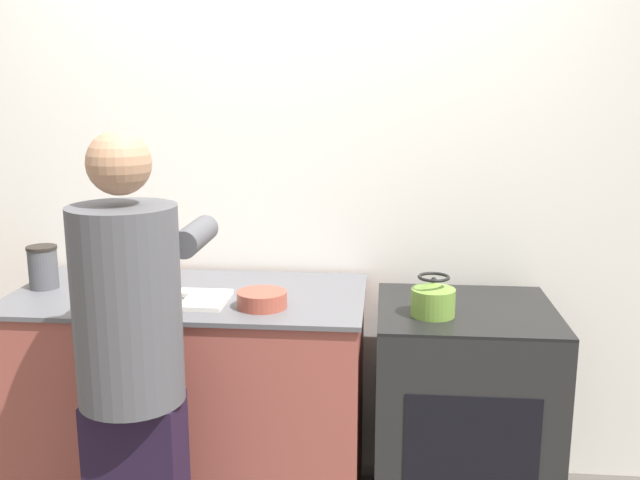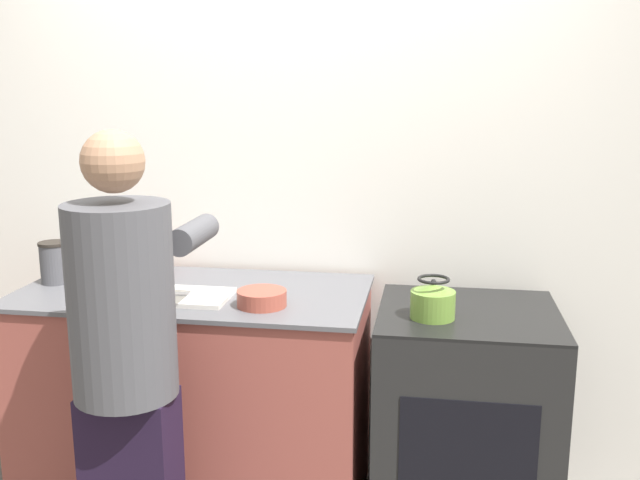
{
  "view_description": "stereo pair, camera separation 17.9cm",
  "coord_description": "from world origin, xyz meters",
  "px_view_note": "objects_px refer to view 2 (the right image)",
  "views": [
    {
      "loc": [
        0.4,
        -2.34,
        1.76
      ],
      "look_at": [
        0.17,
        0.24,
        1.19
      ],
      "focal_mm": 40.0,
      "sensor_mm": 36.0,
      "label": 1
    },
    {
      "loc": [
        0.58,
        -2.32,
        1.76
      ],
      "look_at": [
        0.17,
        0.24,
        1.19
      ],
      "focal_mm": 40.0,
      "sensor_mm": 36.0,
      "label": 2
    }
  ],
  "objects_px": {
    "person": "(127,359)",
    "canister_jar": "(54,262)",
    "oven": "(464,422)",
    "bowl_prep": "(262,298)",
    "knife": "(163,294)",
    "cutting_board": "(179,296)",
    "kettle": "(433,301)"
  },
  "relations": [
    {
      "from": "kettle",
      "to": "bowl_prep",
      "type": "distance_m",
      "value": 0.64
    },
    {
      "from": "knife",
      "to": "kettle",
      "type": "distance_m",
      "value": 1.03
    },
    {
      "from": "bowl_prep",
      "to": "cutting_board",
      "type": "bearing_deg",
      "value": 172.8
    },
    {
      "from": "person",
      "to": "oven",
      "type": "bearing_deg",
      "value": 27.2
    },
    {
      "from": "canister_jar",
      "to": "cutting_board",
      "type": "bearing_deg",
      "value": -12.6
    },
    {
      "from": "kettle",
      "to": "cutting_board",
      "type": "bearing_deg",
      "value": 179.43
    },
    {
      "from": "knife",
      "to": "canister_jar",
      "type": "xyz_separation_m",
      "value": [
        -0.54,
        0.16,
        0.07
      ]
    },
    {
      "from": "kettle",
      "to": "bowl_prep",
      "type": "xyz_separation_m",
      "value": [
        -0.64,
        -0.03,
        -0.01
      ]
    },
    {
      "from": "oven",
      "to": "kettle",
      "type": "bearing_deg",
      "value": -143.06
    },
    {
      "from": "knife",
      "to": "bowl_prep",
      "type": "distance_m",
      "value": 0.4
    },
    {
      "from": "cutting_board",
      "to": "canister_jar",
      "type": "distance_m",
      "value": 0.61
    },
    {
      "from": "bowl_prep",
      "to": "person",
      "type": "bearing_deg",
      "value": -128.35
    },
    {
      "from": "canister_jar",
      "to": "bowl_prep",
      "type": "bearing_deg",
      "value": -10.63
    },
    {
      "from": "cutting_board",
      "to": "kettle",
      "type": "height_order",
      "value": "kettle"
    },
    {
      "from": "knife",
      "to": "kettle",
      "type": "xyz_separation_m",
      "value": [
        1.03,
        0.01,
        0.02
      ]
    },
    {
      "from": "oven",
      "to": "cutting_board",
      "type": "bearing_deg",
      "value": -175.23
    },
    {
      "from": "person",
      "to": "kettle",
      "type": "distance_m",
      "value": 1.1
    },
    {
      "from": "oven",
      "to": "canister_jar",
      "type": "relative_size",
      "value": 5.21
    },
    {
      "from": "person",
      "to": "cutting_board",
      "type": "distance_m",
      "value": 0.49
    },
    {
      "from": "knife",
      "to": "kettle",
      "type": "bearing_deg",
      "value": -13.43
    },
    {
      "from": "oven",
      "to": "cutting_board",
      "type": "xyz_separation_m",
      "value": [
        -1.12,
        -0.09,
        0.49
      ]
    },
    {
      "from": "knife",
      "to": "cutting_board",
      "type": "bearing_deg",
      "value": 9.74
    },
    {
      "from": "oven",
      "to": "bowl_prep",
      "type": "relative_size",
      "value": 4.87
    },
    {
      "from": "knife",
      "to": "kettle",
      "type": "height_order",
      "value": "kettle"
    },
    {
      "from": "cutting_board",
      "to": "canister_jar",
      "type": "bearing_deg",
      "value": 167.4
    },
    {
      "from": "oven",
      "to": "canister_jar",
      "type": "bearing_deg",
      "value": 178.69
    },
    {
      "from": "oven",
      "to": "bowl_prep",
      "type": "xyz_separation_m",
      "value": [
        -0.77,
        -0.14,
        0.51
      ]
    },
    {
      "from": "person",
      "to": "canister_jar",
      "type": "distance_m",
      "value": 0.86
    },
    {
      "from": "person",
      "to": "canister_jar",
      "type": "xyz_separation_m",
      "value": [
        -0.59,
        0.62,
        0.15
      ]
    },
    {
      "from": "oven",
      "to": "bowl_prep",
      "type": "distance_m",
      "value": 0.94
    },
    {
      "from": "cutting_board",
      "to": "kettle",
      "type": "relative_size",
      "value": 2.41
    },
    {
      "from": "kettle",
      "to": "bowl_prep",
      "type": "relative_size",
      "value": 0.88
    }
  ]
}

